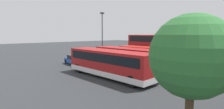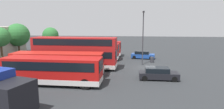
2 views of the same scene
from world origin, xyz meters
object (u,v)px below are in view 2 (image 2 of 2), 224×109
object	(u,v)px
bus_single_deck_fifth	(87,51)
waste_bin_yellow	(152,60)
bus_single_deck_second	(58,63)
bus_single_deck_fourth	(79,54)
car_hatchback_silver	(158,74)
bus_single_deck_near_end	(53,70)
bus_double_decker_third	(75,52)
bus_single_deck_sixth	(93,48)
lamp_post_tall	(143,34)
car_small_green	(143,55)

from	to	relation	value
bus_single_deck_fifth	waste_bin_yellow	distance (m)	11.53
bus_single_deck_second	waste_bin_yellow	distance (m)	15.72
bus_single_deck_fourth	car_hatchback_silver	distance (m)	14.12
bus_single_deck_near_end	bus_double_decker_third	size ratio (longest dim) A/B	0.87
bus_double_decker_third	car_hatchback_silver	xyz separation A→B (m)	(-4.03, -11.27, -1.75)
bus_single_deck_second	bus_double_decker_third	world-z (taller)	bus_double_decker_third
bus_single_deck_sixth	bus_single_deck_near_end	bearing A→B (deg)	178.88
bus_single_deck_near_end	bus_single_deck_fifth	xyz separation A→B (m)	(14.09, -0.21, 0.00)
bus_single_deck_sixth	car_hatchback_silver	xyz separation A→B (m)	(-14.69, -11.04, -0.92)
bus_single_deck_sixth	waste_bin_yellow	size ratio (longest dim) A/B	11.94
bus_single_deck_second	bus_single_deck_fifth	world-z (taller)	same
bus_single_deck_fifth	bus_double_decker_third	bearing A→B (deg)	179.22
bus_single_deck_fifth	waste_bin_yellow	xyz separation A→B (m)	(-1.26, -11.40, -1.15)
car_hatchback_silver	lamp_post_tall	size ratio (longest dim) A/B	0.54
bus_single_deck_second	bus_single_deck_fifth	size ratio (longest dim) A/B	0.99
bus_single_deck_fifth	bus_single_deck_sixth	distance (m)	3.77
waste_bin_yellow	bus_single_deck_sixth	bearing A→B (deg)	65.95
lamp_post_tall	waste_bin_yellow	size ratio (longest dim) A/B	8.79
lamp_post_tall	bus_single_deck_sixth	bearing A→B (deg)	53.81
bus_single_deck_fifth	waste_bin_yellow	size ratio (longest dim) A/B	12.00
bus_single_deck_near_end	bus_single_deck_sixth	size ratio (longest dim) A/B	0.92
bus_double_decker_third	bus_single_deck_sixth	distance (m)	10.69
car_small_green	waste_bin_yellow	world-z (taller)	car_small_green
bus_single_deck_fourth	waste_bin_yellow	distance (m)	12.25
bus_single_deck_sixth	waste_bin_yellow	bearing A→B (deg)	-114.05
bus_single_deck_near_end	car_small_green	world-z (taller)	bus_single_deck_near_end
bus_single_deck_near_end	waste_bin_yellow	xyz separation A→B (m)	(12.83, -11.61, -1.15)
bus_single_deck_second	bus_single_deck_fourth	world-z (taller)	same
waste_bin_yellow	bus_single_deck_near_end	bearing A→B (deg)	137.85
car_hatchback_silver	lamp_post_tall	xyz separation A→B (m)	(7.70, 1.49, 4.16)
car_small_green	bus_single_deck_sixth	bearing A→B (deg)	80.71
bus_single_deck_fifth	bus_single_deck_sixth	size ratio (longest dim) A/B	1.01
bus_single_deck_fourth	waste_bin_yellow	world-z (taller)	bus_single_deck_fourth
bus_double_decker_third	waste_bin_yellow	size ratio (longest dim) A/B	12.73
bus_single_deck_near_end	bus_single_deck_fifth	world-z (taller)	same
car_small_green	bus_single_deck_near_end	bearing A→B (deg)	147.88
bus_single_deck_near_end	waste_bin_yellow	distance (m)	17.34
car_hatchback_silver	lamp_post_tall	bearing A→B (deg)	10.96
bus_single_deck_fourth	bus_single_deck_sixth	xyz separation A→B (m)	(7.02, -0.77, 0.00)
bus_single_deck_second	bus_single_deck_sixth	xyz separation A→B (m)	(14.67, -1.10, 0.00)
bus_single_deck_second	bus_single_deck_sixth	world-z (taller)	same
car_small_green	lamp_post_tall	world-z (taller)	lamp_post_tall
car_small_green	car_hatchback_silver	bearing A→B (deg)	-174.79
bus_single_deck_fourth	car_hatchback_silver	xyz separation A→B (m)	(-7.68, -11.81, -0.92)
bus_double_decker_third	lamp_post_tall	size ratio (longest dim) A/B	1.45
lamp_post_tall	car_small_green	bearing A→B (deg)	-3.18
bus_single_deck_near_end	car_small_green	xyz separation A→B (m)	(16.24, -10.20, -0.92)
bus_double_decker_third	bus_single_deck_fifth	world-z (taller)	bus_double_decker_third
bus_single_deck_fourth	car_small_green	bearing A→B (deg)	-63.03
bus_single_deck_sixth	car_small_green	world-z (taller)	bus_single_deck_sixth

